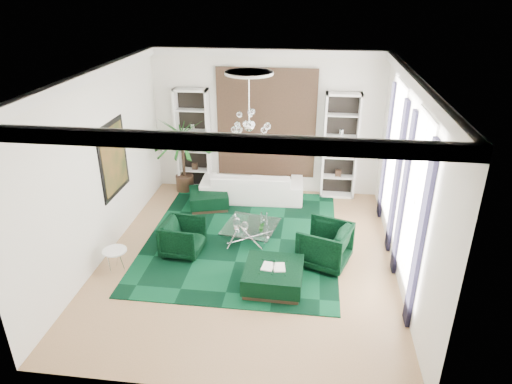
# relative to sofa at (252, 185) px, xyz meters

# --- Properties ---
(floor) EXTENTS (6.00, 7.00, 0.02)m
(floor) POSITION_rel_sofa_xyz_m (0.29, -2.83, -0.40)
(floor) COLOR #A88158
(floor) RESTS_ON ground
(ceiling) EXTENTS (6.00, 7.00, 0.02)m
(ceiling) POSITION_rel_sofa_xyz_m (0.29, -2.83, 3.42)
(ceiling) COLOR white
(ceiling) RESTS_ON ground
(wall_back) EXTENTS (6.00, 0.02, 3.80)m
(wall_back) POSITION_rel_sofa_xyz_m (0.29, 0.68, 1.51)
(wall_back) COLOR white
(wall_back) RESTS_ON ground
(wall_front) EXTENTS (6.00, 0.02, 3.80)m
(wall_front) POSITION_rel_sofa_xyz_m (0.29, -6.34, 1.51)
(wall_front) COLOR white
(wall_front) RESTS_ON ground
(wall_left) EXTENTS (0.02, 7.00, 3.80)m
(wall_left) POSITION_rel_sofa_xyz_m (-2.72, -2.83, 1.51)
(wall_left) COLOR white
(wall_left) RESTS_ON ground
(wall_right) EXTENTS (0.02, 7.00, 3.80)m
(wall_right) POSITION_rel_sofa_xyz_m (3.30, -2.83, 1.51)
(wall_right) COLOR white
(wall_right) RESTS_ON ground
(crown_molding) EXTENTS (6.00, 7.00, 0.18)m
(crown_molding) POSITION_rel_sofa_xyz_m (0.29, -2.83, 3.31)
(crown_molding) COLOR white
(crown_molding) RESTS_ON ceiling
(ceiling_medallion) EXTENTS (0.90, 0.90, 0.05)m
(ceiling_medallion) POSITION_rel_sofa_xyz_m (0.29, -2.53, 3.38)
(ceiling_medallion) COLOR white
(ceiling_medallion) RESTS_ON ceiling
(tapestry) EXTENTS (2.50, 0.06, 2.80)m
(tapestry) POSITION_rel_sofa_xyz_m (0.29, 0.63, 1.51)
(tapestry) COLOR black
(tapestry) RESTS_ON wall_back
(shelving_left) EXTENTS (0.90, 0.38, 2.80)m
(shelving_left) POSITION_rel_sofa_xyz_m (-1.66, 0.48, 1.01)
(shelving_left) COLOR white
(shelving_left) RESTS_ON floor
(shelving_right) EXTENTS (0.90, 0.38, 2.80)m
(shelving_right) POSITION_rel_sofa_xyz_m (2.24, 0.48, 1.01)
(shelving_right) COLOR white
(shelving_right) RESTS_ON floor
(painting) EXTENTS (0.04, 1.30, 1.60)m
(painting) POSITION_rel_sofa_xyz_m (-2.68, -2.23, 1.46)
(painting) COLOR black
(painting) RESTS_ON wall_left
(window_near) EXTENTS (0.03, 1.10, 2.90)m
(window_near) POSITION_rel_sofa_xyz_m (3.28, -3.73, 1.51)
(window_near) COLOR white
(window_near) RESTS_ON wall_right
(curtain_near_a) EXTENTS (0.07, 0.30, 3.25)m
(curtain_near_a) POSITION_rel_sofa_xyz_m (3.25, -4.51, 1.26)
(curtain_near_a) COLOR black
(curtain_near_a) RESTS_ON floor
(curtain_near_b) EXTENTS (0.07, 0.30, 3.25)m
(curtain_near_b) POSITION_rel_sofa_xyz_m (3.25, -2.95, 1.26)
(curtain_near_b) COLOR black
(curtain_near_b) RESTS_ON floor
(window_far) EXTENTS (0.03, 1.10, 2.90)m
(window_far) POSITION_rel_sofa_xyz_m (3.28, -1.33, 1.51)
(window_far) COLOR white
(window_far) RESTS_ON wall_right
(curtain_far_a) EXTENTS (0.07, 0.30, 3.25)m
(curtain_far_a) POSITION_rel_sofa_xyz_m (3.25, -2.11, 1.26)
(curtain_far_a) COLOR black
(curtain_far_a) RESTS_ON floor
(curtain_far_b) EXTENTS (0.07, 0.30, 3.25)m
(curtain_far_b) POSITION_rel_sofa_xyz_m (3.25, -0.55, 1.26)
(curtain_far_b) COLOR black
(curtain_far_b) RESTS_ON floor
(rug) EXTENTS (4.20, 5.00, 0.02)m
(rug) POSITION_rel_sofa_xyz_m (0.06, -2.03, -0.38)
(rug) COLOR black
(rug) RESTS_ON floor
(sofa) EXTENTS (2.70, 1.16, 0.78)m
(sofa) POSITION_rel_sofa_xyz_m (0.00, 0.00, 0.00)
(sofa) COLOR white
(sofa) RESTS_ON floor
(armchair_left) EXTENTS (0.89, 0.87, 0.76)m
(armchair_left) POSITION_rel_sofa_xyz_m (-1.10, -2.83, -0.01)
(armchair_left) COLOR black
(armchair_left) RESTS_ON floor
(armchair_right) EXTENTS (1.23, 1.21, 0.88)m
(armchair_right) POSITION_rel_sofa_xyz_m (1.87, -2.86, 0.05)
(armchair_right) COLOR black
(armchair_right) RESTS_ON floor
(coffee_table) EXTENTS (1.28, 1.28, 0.38)m
(coffee_table) POSITION_rel_sofa_xyz_m (0.25, -2.15, -0.20)
(coffee_table) COLOR white
(coffee_table) RESTS_ON floor
(ottoman_side) EXTENTS (1.19, 1.19, 0.43)m
(ottoman_side) POSITION_rel_sofa_xyz_m (-1.05, -0.59, -0.18)
(ottoman_side) COLOR black
(ottoman_side) RESTS_ON floor
(ottoman_front) EXTENTS (1.11, 1.11, 0.43)m
(ottoman_front) POSITION_rel_sofa_xyz_m (0.91, -3.78, -0.17)
(ottoman_front) COLOR black
(ottoman_front) RESTS_ON floor
(book) EXTENTS (0.45, 0.30, 0.03)m
(book) POSITION_rel_sofa_xyz_m (0.91, -3.78, 0.06)
(book) COLOR white
(book) RESTS_ON ottoman_front
(side_table) EXTENTS (0.60, 0.60, 0.46)m
(side_table) POSITION_rel_sofa_xyz_m (-2.26, -3.63, -0.16)
(side_table) COLOR white
(side_table) RESTS_ON floor
(palm) EXTENTS (2.06, 2.06, 2.64)m
(palm) POSITION_rel_sofa_xyz_m (-1.93, 0.32, 0.93)
(palm) COLOR #175318
(palm) RESTS_ON floor
(chandelier) EXTENTS (0.91, 0.91, 0.65)m
(chandelier) POSITION_rel_sofa_xyz_m (0.33, -2.82, 2.46)
(chandelier) COLOR white
(chandelier) RESTS_ON ceiling
(table_plant) EXTENTS (0.14, 0.12, 0.23)m
(table_plant) POSITION_rel_sofa_xyz_m (0.53, -2.38, 0.11)
(table_plant) COLOR #175318
(table_plant) RESTS_ON coffee_table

